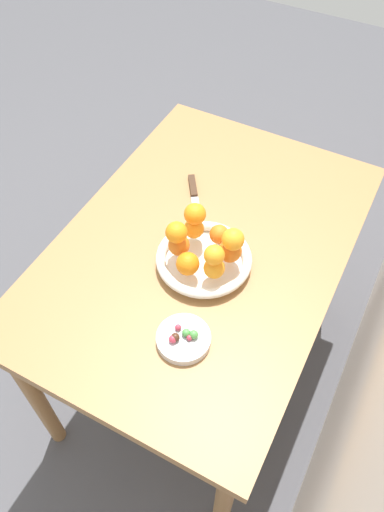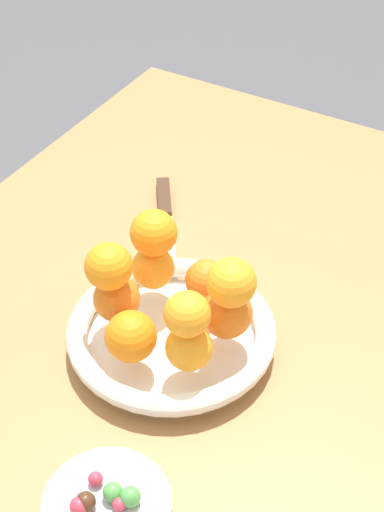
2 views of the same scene
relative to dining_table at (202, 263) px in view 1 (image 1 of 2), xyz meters
The scene contains 21 objects.
ground_plane 0.65m from the dining_table, ahead, with size 6.00×6.00×0.00m, color #4C4C51.
dining_table is the anchor object (origin of this frame).
fruit_bowl 0.13m from the dining_table, 29.35° to the left, with size 0.26×0.26×0.04m.
candy_dish 0.33m from the dining_table, 18.44° to the left, with size 0.13×0.13×0.02m, color silver.
orange_0 0.19m from the dining_table, 67.36° to the left, with size 0.06×0.06×0.06m, color orange.
orange_1 0.16m from the dining_table, 91.77° to the left, with size 0.05×0.05×0.05m, color orange.
orange_2 0.16m from the dining_table, 56.49° to the right, with size 0.06×0.06×0.06m, color orange.
orange_3 0.18m from the dining_table, 18.39° to the right, with size 0.06×0.06×0.06m, color orange.
orange_4 0.21m from the dining_table, ahead, with size 0.06×0.06×0.06m, color orange.
orange_5 0.21m from the dining_table, 38.66° to the left, with size 0.06×0.06×0.06m, color orange.
orange_6 0.21m from the dining_table, 55.14° to the right, with size 0.06×0.06×0.06m, color orange.
orange_7 0.25m from the dining_table, 37.87° to the left, with size 0.05×0.05×0.05m, color orange.
orange_8 0.25m from the dining_table, 64.99° to the left, with size 0.06×0.06×0.06m, color orange.
orange_9 0.24m from the dining_table, 17.79° to the right, with size 0.06×0.06×0.06m, color orange.
candy_ball_0 0.32m from the dining_table, 15.25° to the left, with size 0.02×0.02×0.02m, color #C6384C.
candy_ball_1 0.33m from the dining_table, 22.98° to the left, with size 0.02×0.02×0.02m, color #4C9947.
candy_ball_2 0.35m from the dining_table, 15.28° to the left, with size 0.02×0.02×0.02m, color #472819.
candy_ball_3 0.34m from the dining_table, 21.15° to the left, with size 0.01×0.01×0.01m, color #C6384C.
candy_ball_4 0.33m from the dining_table, 19.51° to the left, with size 0.02×0.02×0.02m, color #4C9947.
candy_ball_5 0.35m from the dining_table, 14.50° to the left, with size 0.02×0.02×0.02m, color #C6384C.
knife 0.19m from the dining_table, 145.16° to the right, with size 0.23×0.16×0.01m.
Camera 1 is at (0.81, 0.39, 1.82)m, focal length 35.00 mm.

